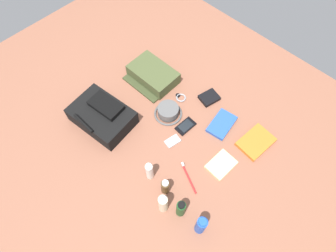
{
  "coord_description": "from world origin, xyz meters",
  "views": [
    {
      "loc": [
        -0.55,
        0.56,
        1.42
      ],
      "look_at": [
        0.0,
        0.0,
        0.04
      ],
      "focal_mm": 30.13,
      "sensor_mm": 36.0,
      "label": 1
    }
  ],
  "objects_px": {
    "backpack": "(102,116)",
    "cologne_bottle": "(165,187)",
    "bucket_hat": "(168,112)",
    "deodorant_spray": "(201,225)",
    "wallet": "(209,98)",
    "notepad": "(221,165)",
    "paperback_novel": "(256,142)",
    "travel_guidebook": "(222,124)",
    "media_player": "(173,141)",
    "wristwatch": "(181,97)",
    "toiletry_pouch": "(153,75)",
    "cell_phone": "(186,126)",
    "toothbrush": "(188,176)",
    "toothpaste_tube": "(149,171)",
    "shampoo_bottle": "(181,209)",
    "lotion_bottle": "(163,204)"
  },
  "relations": [
    {
      "from": "wallet",
      "to": "toiletry_pouch",
      "type": "bearing_deg",
      "value": 33.64
    },
    {
      "from": "deodorant_spray",
      "to": "toothpaste_tube",
      "type": "height_order",
      "value": "deodorant_spray"
    },
    {
      "from": "shampoo_bottle",
      "to": "paperback_novel",
      "type": "height_order",
      "value": "shampoo_bottle"
    },
    {
      "from": "backpack",
      "to": "cologne_bottle",
      "type": "xyz_separation_m",
      "value": [
        -0.55,
        0.05,
        0.0
      ]
    },
    {
      "from": "wallet",
      "to": "notepad",
      "type": "xyz_separation_m",
      "value": [
        -0.33,
        0.29,
        -0.0
      ]
    },
    {
      "from": "lotion_bottle",
      "to": "cell_phone",
      "type": "bearing_deg",
      "value": -60.77
    },
    {
      "from": "backpack",
      "to": "media_player",
      "type": "bearing_deg",
      "value": -154.63
    },
    {
      "from": "cologne_bottle",
      "to": "cell_phone",
      "type": "bearing_deg",
      "value": -62.75
    },
    {
      "from": "cell_phone",
      "to": "toiletry_pouch",
      "type": "bearing_deg",
      "value": -16.21
    },
    {
      "from": "toothpaste_tube",
      "to": "wallet",
      "type": "bearing_deg",
      "value": -80.6
    },
    {
      "from": "wristwatch",
      "to": "toothbrush",
      "type": "bearing_deg",
      "value": 137.43
    },
    {
      "from": "toothpaste_tube",
      "to": "wallet",
      "type": "distance_m",
      "value": 0.61
    },
    {
      "from": "shampoo_bottle",
      "to": "cologne_bottle",
      "type": "height_order",
      "value": "shampoo_bottle"
    },
    {
      "from": "shampoo_bottle",
      "to": "wristwatch",
      "type": "bearing_deg",
      "value": -46.99
    },
    {
      "from": "paperback_novel",
      "to": "media_player",
      "type": "bearing_deg",
      "value": 43.33
    },
    {
      "from": "toothpaste_tube",
      "to": "travel_guidebook",
      "type": "bearing_deg",
      "value": -98.36
    },
    {
      "from": "paperback_novel",
      "to": "wallet",
      "type": "xyz_separation_m",
      "value": [
        0.38,
        -0.05,
        0.0
      ]
    },
    {
      "from": "lotion_bottle",
      "to": "cell_phone",
      "type": "xyz_separation_m",
      "value": [
        0.23,
        -0.42,
        -0.07
      ]
    },
    {
      "from": "toiletry_pouch",
      "to": "cologne_bottle",
      "type": "height_order",
      "value": "cologne_bottle"
    },
    {
      "from": "backpack",
      "to": "paperback_novel",
      "type": "bearing_deg",
      "value": -145.24
    },
    {
      "from": "deodorant_spray",
      "to": "travel_guidebook",
      "type": "xyz_separation_m",
      "value": [
        0.29,
        -0.52,
        -0.07
      ]
    },
    {
      "from": "toothbrush",
      "to": "notepad",
      "type": "height_order",
      "value": "toothbrush"
    },
    {
      "from": "paperback_novel",
      "to": "notepad",
      "type": "xyz_separation_m",
      "value": [
        0.05,
        0.24,
        -0.0
      ]
    },
    {
      "from": "bucket_hat",
      "to": "wallet",
      "type": "xyz_separation_m",
      "value": [
        -0.1,
        -0.25,
        -0.02
      ]
    },
    {
      "from": "cologne_bottle",
      "to": "paperback_novel",
      "type": "bearing_deg",
      "value": -107.45
    },
    {
      "from": "media_player",
      "to": "cologne_bottle",
      "type": "bearing_deg",
      "value": 126.29
    },
    {
      "from": "travel_guidebook",
      "to": "notepad",
      "type": "distance_m",
      "value": 0.25
    },
    {
      "from": "backpack",
      "to": "bucket_hat",
      "type": "bearing_deg",
      "value": -128.87
    },
    {
      "from": "paperback_novel",
      "to": "toothbrush",
      "type": "height_order",
      "value": "paperback_novel"
    },
    {
      "from": "bucket_hat",
      "to": "deodorant_spray",
      "type": "height_order",
      "value": "deodorant_spray"
    },
    {
      "from": "deodorant_spray",
      "to": "notepad",
      "type": "distance_m",
      "value": 0.36
    },
    {
      "from": "bucket_hat",
      "to": "cologne_bottle",
      "type": "distance_m",
      "value": 0.46
    },
    {
      "from": "wallet",
      "to": "cell_phone",
      "type": "bearing_deg",
      "value": 110.28
    },
    {
      "from": "travel_guidebook",
      "to": "media_player",
      "type": "relative_size",
      "value": 2.11
    },
    {
      "from": "backpack",
      "to": "wallet",
      "type": "relative_size",
      "value": 3.34
    },
    {
      "from": "wristwatch",
      "to": "wallet",
      "type": "height_order",
      "value": "wallet"
    },
    {
      "from": "cell_phone",
      "to": "media_player",
      "type": "bearing_deg",
      "value": 96.03
    },
    {
      "from": "toiletry_pouch",
      "to": "bucket_hat",
      "type": "height_order",
      "value": "toiletry_pouch"
    },
    {
      "from": "bucket_hat",
      "to": "cologne_bottle",
      "type": "height_order",
      "value": "cologne_bottle"
    },
    {
      "from": "cell_phone",
      "to": "media_player",
      "type": "height_order",
      "value": "cell_phone"
    },
    {
      "from": "paperback_novel",
      "to": "toothpaste_tube",
      "type": "bearing_deg",
      "value": 62.67
    },
    {
      "from": "shampoo_bottle",
      "to": "travel_guidebook",
      "type": "bearing_deg",
      "value": -72.45
    },
    {
      "from": "cologne_bottle",
      "to": "toothpaste_tube",
      "type": "bearing_deg",
      "value": 0.73
    },
    {
      "from": "toiletry_pouch",
      "to": "paperback_novel",
      "type": "height_order",
      "value": "toiletry_pouch"
    },
    {
      "from": "wristwatch",
      "to": "toothbrush",
      "type": "relative_size",
      "value": 0.41
    },
    {
      "from": "backpack",
      "to": "cologne_bottle",
      "type": "bearing_deg",
      "value": 175.3
    },
    {
      "from": "wallet",
      "to": "backpack",
      "type": "bearing_deg",
      "value": 71.48
    },
    {
      "from": "backpack",
      "to": "wristwatch",
      "type": "height_order",
      "value": "backpack"
    },
    {
      "from": "shampoo_bottle",
      "to": "travel_guidebook",
      "type": "xyz_separation_m",
      "value": [
        0.17,
        -0.53,
        -0.06
      ]
    },
    {
      "from": "wristwatch",
      "to": "notepad",
      "type": "relative_size",
      "value": 0.47
    }
  ]
}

